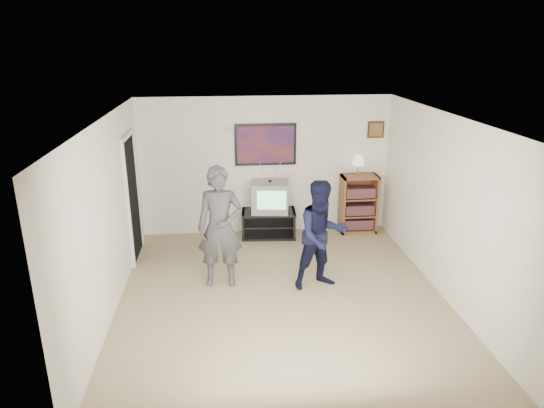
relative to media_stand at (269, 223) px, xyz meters
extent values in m
cube|color=#817452|center=(-0.03, -2.23, -0.24)|extent=(4.50, 5.00, 0.01)
cube|color=white|center=(-0.03, -2.23, 2.26)|extent=(4.50, 5.00, 0.01)
cube|color=silver|center=(-0.03, 0.27, 1.01)|extent=(4.50, 0.01, 2.50)
cube|color=silver|center=(-2.28, -2.23, 1.01)|extent=(0.01, 5.00, 2.50)
cube|color=silver|center=(2.22, -2.23, 1.01)|extent=(0.01, 5.00, 2.50)
cube|color=black|center=(0.00, 0.00, 0.22)|extent=(1.01, 0.61, 0.04)
cube|color=black|center=(0.00, 0.00, -0.22)|extent=(1.01, 0.61, 0.04)
cube|color=black|center=(-0.45, 0.00, 0.00)|extent=(0.08, 0.52, 0.48)
cube|color=black|center=(0.45, 0.00, 0.00)|extent=(0.08, 0.52, 0.48)
imported|color=#3C3C40|center=(-0.86, -1.75, 0.65)|extent=(0.67, 0.46, 1.78)
imported|color=black|center=(0.57, -1.97, 0.56)|extent=(0.90, 0.78, 1.60)
cube|color=white|center=(-0.92, -1.53, 1.05)|extent=(0.08, 0.13, 0.04)
cube|color=white|center=(0.55, -1.70, 0.79)|extent=(0.07, 0.14, 0.04)
cube|color=black|center=(-0.03, 0.25, 1.41)|extent=(1.10, 0.03, 0.75)
cube|color=white|center=(-0.58, 0.25, 1.71)|extent=(0.28, 0.02, 0.14)
cube|color=#351910|center=(1.97, 0.25, 1.64)|extent=(0.30, 0.03, 0.30)
cube|color=black|center=(-2.26, -0.63, 0.76)|extent=(0.03, 0.85, 2.00)
camera|label=1|loc=(-0.79, -8.21, 3.19)|focal=32.00mm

